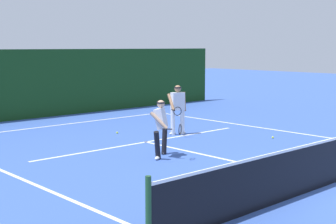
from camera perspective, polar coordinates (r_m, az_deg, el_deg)
name	(u,v)px	position (r m, az deg, el deg)	size (l,w,h in m)	color
ground_plane	(333,183)	(11.45, 18.47, -7.78)	(80.00, 80.00, 0.00)	#3657A7
court_line_baseline_far	(65,124)	(19.27, -11.74, -1.39)	(9.68, 0.10, 0.01)	white
court_line_service	(146,142)	(15.41, -2.54, -3.47)	(7.90, 0.10, 0.01)	white
court_line_centre	(222,159)	(13.23, 6.23, -5.36)	(0.10, 6.40, 0.01)	white
tennis_net	(334,160)	(11.32, 18.58, -5.25)	(10.62, 0.09, 1.11)	#1E4723
player_near	(161,126)	(13.22, -0.78, -1.62)	(0.94, 1.06, 1.54)	black
player_far	(178,107)	(16.55, 1.12, 0.53)	(0.91, 0.84, 1.67)	silver
tennis_ball	(117,133)	(16.96, -5.88, -2.38)	(0.07, 0.07, 0.07)	#D1E033
tennis_ball_extra	(273,137)	(16.35, 11.98, -2.88)	(0.07, 0.07, 0.07)	#D1E033
back_fence_windscreen	(35,84)	(21.11, -15.05, 3.15)	(20.29, 0.12, 2.84)	#153A16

